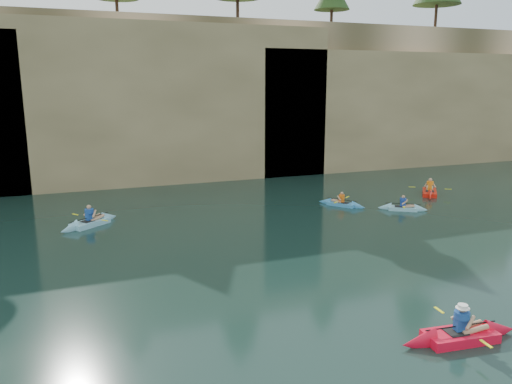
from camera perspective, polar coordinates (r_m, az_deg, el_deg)
name	(u,v)px	position (r m, az deg, el deg)	size (l,w,h in m)	color
ground	(249,326)	(15.25, -0.85, -15.05)	(160.00, 160.00, 0.00)	black
cliff	(124,95)	(43.00, -14.81, 10.63)	(70.00, 16.00, 12.00)	tan
cliff_slab_center	(166,102)	(35.97, -10.28, 10.09)	(24.00, 2.40, 11.40)	#9B895E
cliff_slab_east	(403,108)	(44.27, 16.48, 9.17)	(26.00, 2.40, 9.84)	#9B895E
sea_cave_center	(80,166)	(35.12, -19.49, 2.79)	(3.50, 1.00, 3.20)	black
sea_cave_east	(274,147)	(37.93, 2.12, 5.15)	(5.00, 1.00, 4.50)	black
main_kayaker	(460,335)	(15.48, 22.29, -14.88)	(3.66, 2.43, 1.34)	red
kayaker_ltblue_near	(403,208)	(29.24, 16.41, -1.76)	(2.66, 2.03, 1.08)	#7EC0D4
kayaker_red_far	(430,192)	(33.82, 19.22, -0.02)	(2.87, 3.34, 1.33)	red
kayaker_ltblue_mid	(90,223)	(26.40, -18.44, -3.33)	(3.25, 2.76, 1.33)	#81C1D7
kayaker_blue_east	(342,204)	(29.47, 9.75, -1.33)	(2.22, 2.73, 1.03)	#3B8DC9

